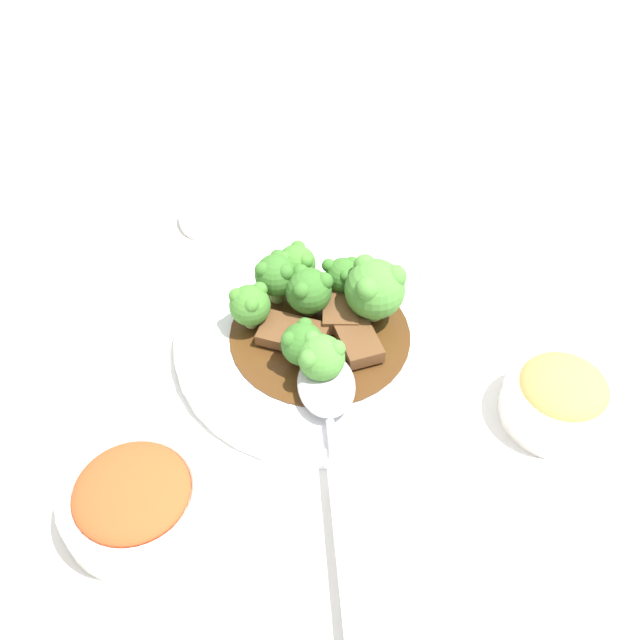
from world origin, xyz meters
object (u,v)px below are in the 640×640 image
(beef_strip_0, at_px, (357,340))
(beef_strip_1, at_px, (293,334))
(broccoli_floret_0, at_px, (303,343))
(broccoli_floret_7, at_px, (309,290))
(broccoli_floret_3, at_px, (276,275))
(sauce_dish, at_px, (211,217))
(serving_spoon, at_px, (328,403))
(broccoli_floret_2, at_px, (343,275))
(broccoli_floret_1, at_px, (375,288))
(broccoli_floret_5, at_px, (250,303))
(side_bowl_appetizer, at_px, (560,397))
(beef_strip_2, at_px, (340,309))
(main_plate, at_px, (320,338))
(side_bowl_kimchi, at_px, (134,499))
(broccoli_floret_4, at_px, (322,357))
(broccoli_floret_6, at_px, (296,264))

(beef_strip_0, relative_size, beef_strip_1, 0.96)
(broccoli_floret_0, height_order, broccoli_floret_7, broccoli_floret_7)
(broccoli_floret_3, bearing_deg, sauce_dish, 37.87)
(serving_spoon, height_order, sauce_dish, serving_spoon)
(broccoli_floret_2, distance_m, sauce_dish, 0.19)
(broccoli_floret_0, xyz_separation_m, broccoli_floret_1, (0.06, -0.05, 0.01))
(broccoli_floret_1, distance_m, broccoli_floret_7, 0.06)
(broccoli_floret_0, distance_m, broccoli_floret_7, 0.06)
(broccoli_floret_1, bearing_deg, broccoli_floret_5, 103.58)
(broccoli_floret_0, bearing_deg, beef_strip_0, -59.76)
(broccoli_floret_5, xyz_separation_m, serving_spoon, (-0.08, -0.08, -0.02))
(side_bowl_appetizer, bearing_deg, broccoli_floret_5, 79.42)
(broccoli_floret_2, height_order, broccoli_floret_5, broccoli_floret_5)
(broccoli_floret_7, bearing_deg, sauce_dish, 43.62)
(beef_strip_2, height_order, broccoli_floret_1, broccoli_floret_1)
(beef_strip_2, distance_m, serving_spoon, 0.11)
(main_plate, bearing_deg, sauce_dish, 41.84)
(main_plate, relative_size, side_bowl_kimchi, 2.37)
(serving_spoon, bearing_deg, broccoli_floret_4, 17.89)
(broccoli_floret_6, relative_size, side_bowl_appetizer, 0.52)
(broccoli_floret_1, distance_m, side_bowl_appetizer, 0.18)
(beef_strip_1, relative_size, broccoli_floret_6, 1.33)
(broccoli_floret_4, xyz_separation_m, sauce_dish, (0.21, 0.15, -0.04))
(broccoli_floret_5, bearing_deg, beef_strip_1, -107.77)
(broccoli_floret_6, bearing_deg, broccoli_floret_2, -91.85)
(broccoli_floret_3, relative_size, side_bowl_kimchi, 0.45)
(sauce_dish, bearing_deg, serving_spoon, -146.30)
(beef_strip_1, height_order, broccoli_floret_1, broccoli_floret_1)
(broccoli_floret_6, bearing_deg, side_bowl_kimchi, 161.53)
(main_plate, relative_size, broccoli_floret_2, 6.69)
(beef_strip_1, bearing_deg, main_plate, -63.84)
(sauce_dish, bearing_deg, beef_strip_2, -130.63)
(broccoli_floret_4, distance_m, broccoli_floret_6, 0.11)
(broccoli_floret_5, xyz_separation_m, side_bowl_appetizer, (-0.05, -0.27, -0.02))
(broccoli_floret_5, relative_size, serving_spoon, 0.17)
(broccoli_floret_0, height_order, broccoli_floret_1, broccoli_floret_1)
(beef_strip_1, height_order, beef_strip_2, beef_strip_2)
(main_plate, height_order, broccoli_floret_4, broccoli_floret_4)
(side_bowl_kimchi, bearing_deg, broccoli_floret_1, -35.72)
(beef_strip_2, distance_m, broccoli_floret_4, 0.08)
(broccoli_floret_3, xyz_separation_m, broccoli_floret_5, (-0.03, 0.02, -0.01))
(broccoli_floret_2, relative_size, sauce_dish, 0.57)
(main_plate, bearing_deg, beef_strip_0, -107.29)
(broccoli_floret_0, distance_m, sauce_dish, 0.24)
(broccoli_floret_4, height_order, broccoli_floret_7, broccoli_floret_7)
(beef_strip_0, distance_m, side_bowl_kimchi, 0.23)
(beef_strip_1, xyz_separation_m, broccoli_floret_7, (0.04, -0.01, 0.02))
(serving_spoon, bearing_deg, broccoli_floret_2, 2.14)
(beef_strip_0, distance_m, sauce_dish, 0.24)
(main_plate, height_order, broccoli_floret_0, broccoli_floret_0)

